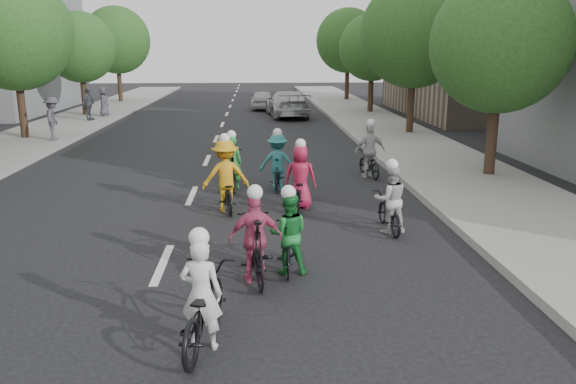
{
  "coord_description": "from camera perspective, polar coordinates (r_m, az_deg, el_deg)",
  "views": [
    {
      "loc": [
        1.72,
        -9.69,
        3.77
      ],
      "look_at": [
        2.37,
        1.28,
        1.0
      ],
      "focal_mm": 35.0,
      "sensor_mm": 36.0,
      "label": 1
    }
  ],
  "objects": [
    {
      "name": "ground",
      "position": [
        10.54,
        -12.63,
        -7.18
      ],
      "size": [
        120.0,
        120.0,
        0.0
      ],
      "primitive_type": "plane",
      "color": "black",
      "rests_on": "ground"
    },
    {
      "name": "curb_left",
      "position": [
        21.48,
        -24.55,
        3.0
      ],
      "size": [
        0.18,
        80.0,
        0.18
      ],
      "primitive_type": "cube",
      "color": "#999993",
      "rests_on": "ground"
    },
    {
      "name": "sidewalk_right",
      "position": [
        21.0,
        14.11,
        3.58
      ],
      "size": [
        4.0,
        80.0,
        0.15
      ],
      "primitive_type": "cube",
      "color": "gray",
      "rests_on": "ground"
    },
    {
      "name": "curb_right",
      "position": [
        20.49,
        8.9,
        3.63
      ],
      "size": [
        0.18,
        80.0,
        0.18
      ],
      "primitive_type": "cube",
      "color": "#999993",
      "rests_on": "ground"
    },
    {
      "name": "bldg_se",
      "position": [
        36.59,
        20.19,
        13.67
      ],
      "size": [
        10.0,
        14.0,
        8.0
      ],
      "primitive_type": "cube",
      "color": "gray",
      "rests_on": "ground"
    },
    {
      "name": "tree_l_3",
      "position": [
        26.62,
        -26.13,
        14.37
      ],
      "size": [
        4.8,
        4.8,
        6.93
      ],
      "color": "black",
      "rests_on": "ground"
    },
    {
      "name": "tree_l_4",
      "position": [
        35.12,
        -20.38,
        13.61
      ],
      "size": [
        4.0,
        4.0,
        5.97
      ],
      "color": "black",
      "rests_on": "ground"
    },
    {
      "name": "tree_l_5",
      "position": [
        43.83,
        -17.02,
        14.53
      ],
      "size": [
        4.8,
        4.8,
        6.93
      ],
      "color": "black",
      "rests_on": "ground"
    },
    {
      "name": "tree_r_0",
      "position": [
        17.76,
        20.75,
        13.89
      ],
      "size": [
        4.0,
        4.0,
        5.97
      ],
      "color": "black",
      "rests_on": "ground"
    },
    {
      "name": "tree_r_1",
      "position": [
        26.27,
        12.72,
        15.45
      ],
      "size": [
        4.8,
        4.8,
        6.93
      ],
      "color": "black",
      "rests_on": "ground"
    },
    {
      "name": "tree_r_2",
      "position": [
        35.02,
        8.55,
        14.32
      ],
      "size": [
        4.0,
        4.0,
        5.97
      ],
      "color": "black",
      "rests_on": "ground"
    },
    {
      "name": "tree_r_3",
      "position": [
        43.87,
        6.12,
        15.05
      ],
      "size": [
        4.8,
        4.8,
        6.93
      ],
      "color": "black",
      "rests_on": "ground"
    },
    {
      "name": "cyclist_0",
      "position": [
        7.53,
        -8.69,
        -11.27
      ],
      "size": [
        0.97,
        2.01,
        1.64
      ],
      "rotation": [
        0.0,
        0.0,
        2.98
      ],
      "color": "black",
      "rests_on": "ground"
    },
    {
      "name": "cyclist_1",
      "position": [
        9.77,
        0.02,
        -4.84
      ],
      "size": [
        0.72,
        1.51,
        1.57
      ],
      "rotation": [
        0.0,
        0.0,
        3.09
      ],
      "color": "black",
      "rests_on": "ground"
    },
    {
      "name": "cyclist_2",
      "position": [
        13.57,
        -6.33,
        0.98
      ],
      "size": [
        1.22,
        1.85,
        1.9
      ],
      "rotation": [
        0.0,
        0.0,
        3.31
      ],
      "color": "black",
      "rests_on": "ground"
    },
    {
      "name": "cyclist_3",
      "position": [
        9.42,
        -3.3,
        -5.3
      ],
      "size": [
        0.93,
        1.94,
        1.68
      ],
      "rotation": [
        0.0,
        0.0,
        3.25
      ],
      "color": "black",
      "rests_on": "ground"
    },
    {
      "name": "cyclist_4",
      "position": [
        13.79,
        1.24,
        0.84
      ],
      "size": [
        0.94,
        1.81,
        1.73
      ],
      "rotation": [
        0.0,
        0.0,
        2.93
      ],
      "color": "black",
      "rests_on": "ground"
    },
    {
      "name": "cyclist_5",
      "position": [
        15.77,
        -5.68,
        2.53
      ],
      "size": [
        0.65,
        1.89,
        1.66
      ],
      "rotation": [
        0.0,
        0.0,
        3.21
      ],
      "color": "black",
      "rests_on": "ground"
    },
    {
      "name": "cyclist_6",
      "position": [
        12.14,
        10.29,
        -1.41
      ],
      "size": [
        0.73,
        1.57,
        1.6
      ],
      "rotation": [
        0.0,
        0.0,
        3.19
      ],
      "color": "black",
      "rests_on": "ground"
    },
    {
      "name": "cyclist_7",
      "position": [
        15.53,
        -1.06,
        2.64
      ],
      "size": [
        1.08,
        1.58,
        1.73
      ],
      "rotation": [
        0.0,
        0.0,
        3.04
      ],
      "color": "black",
      "rests_on": "ground"
    },
    {
      "name": "cyclist_8",
      "position": [
        17.35,
        8.27,
        3.55
      ],
      "size": [
        1.02,
        1.61,
        1.79
      ],
      "rotation": [
        0.0,
        0.0,
        3.33
      ],
      "color": "black",
      "rests_on": "ground"
    },
    {
      "name": "follow_car_lead",
      "position": [
        33.21,
        -0.06,
        8.94
      ],
      "size": [
        2.59,
        5.37,
        1.51
      ],
      "primitive_type": "imported",
      "rotation": [
        0.0,
        0.0,
        3.23
      ],
      "color": "#B3B3B8",
      "rests_on": "ground"
    },
    {
      "name": "follow_car_trail",
      "position": [
        37.63,
        -2.64,
        9.34
      ],
      "size": [
        1.5,
        3.68,
        1.25
      ],
      "primitive_type": "imported",
      "rotation": [
        0.0,
        0.0,
        3.13
      ],
      "color": "silver",
      "rests_on": "ground"
    },
    {
      "name": "spectator_0",
      "position": [
        25.39,
        -22.77,
        6.91
      ],
      "size": [
        0.88,
        1.27,
        1.8
      ],
      "primitive_type": "imported",
      "rotation": [
        0.0,
        0.0,
        1.76
      ],
      "color": "#484652",
      "rests_on": "sidewalk_left"
    },
    {
      "name": "spectator_1",
      "position": [
        32.12,
        -19.63,
        8.44
      ],
      "size": [
        0.7,
        1.1,
        1.75
      ],
      "primitive_type": "imported",
      "rotation": [
        0.0,
        0.0,
        1.29
      ],
      "color": "#4B4D58",
      "rests_on": "sidewalk_left"
    },
    {
      "name": "spectator_2",
      "position": [
        33.95,
        -18.21,
        8.72
      ],
      "size": [
        0.55,
        0.82,
        1.64
      ],
      "primitive_type": "imported",
      "rotation": [
        0.0,
        0.0,
        1.53
      ],
      "color": "#484652",
      "rests_on": "sidewalk_left"
    }
  ]
}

